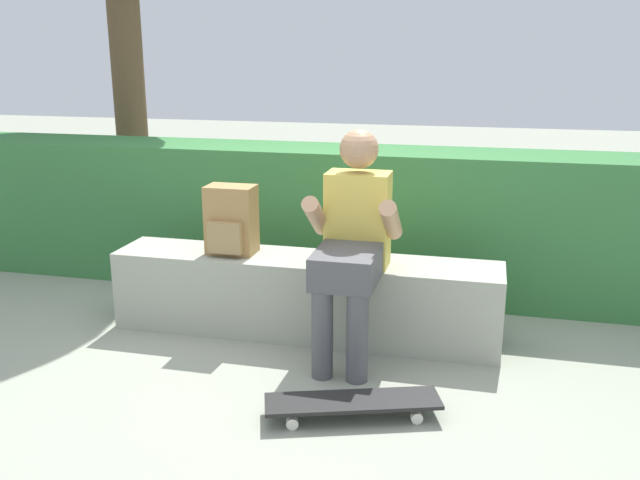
{
  "coord_description": "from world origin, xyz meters",
  "views": [
    {
      "loc": [
        0.98,
        -3.21,
        1.63
      ],
      "look_at": [
        0.09,
        0.47,
        0.57
      ],
      "focal_mm": 38.68,
      "sensor_mm": 36.0,
      "label": 1
    }
  ],
  "objects_px": {
    "bench_main": "(305,296)",
    "skateboard_near_person": "(353,402)",
    "backpack_on_bench": "(231,221)",
    "person_skater": "(353,238)"
  },
  "relations": [
    {
      "from": "backpack_on_bench",
      "to": "bench_main",
      "type": "bearing_deg",
      "value": 1.24
    },
    {
      "from": "bench_main",
      "to": "backpack_on_bench",
      "type": "height_order",
      "value": "backpack_on_bench"
    },
    {
      "from": "bench_main",
      "to": "backpack_on_bench",
      "type": "xyz_separation_m",
      "value": [
        -0.44,
        -0.01,
        0.43
      ]
    },
    {
      "from": "person_skater",
      "to": "backpack_on_bench",
      "type": "height_order",
      "value": "person_skater"
    },
    {
      "from": "skateboard_near_person",
      "to": "bench_main",
      "type": "bearing_deg",
      "value": 117.6
    },
    {
      "from": "bench_main",
      "to": "skateboard_near_person",
      "type": "xyz_separation_m",
      "value": [
        0.46,
        -0.88,
        -0.16
      ]
    },
    {
      "from": "bench_main",
      "to": "skateboard_near_person",
      "type": "bearing_deg",
      "value": -62.4
    },
    {
      "from": "bench_main",
      "to": "backpack_on_bench",
      "type": "distance_m",
      "value": 0.61
    },
    {
      "from": "person_skater",
      "to": "skateboard_near_person",
      "type": "xyz_separation_m",
      "value": [
        0.14,
        -0.68,
        -0.59
      ]
    },
    {
      "from": "skateboard_near_person",
      "to": "backpack_on_bench",
      "type": "relative_size",
      "value": 2.05
    }
  ]
}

